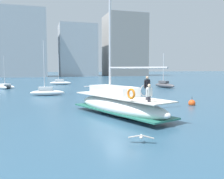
% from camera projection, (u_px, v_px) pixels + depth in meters
% --- Properties ---
extents(ground_plane, '(400.00, 400.00, 0.00)m').
position_uv_depth(ground_plane, '(123.00, 118.00, 17.42)').
color(ground_plane, '#2D516B').
extents(main_sailboat, '(5.67, 9.82, 13.03)m').
position_uv_depth(main_sailboat, '(119.00, 103.00, 18.38)').
color(main_sailboat, white).
rests_on(main_sailboat, ground).
extents(moored_sloop_near, '(4.62, 1.90, 6.37)m').
position_uv_depth(moored_sloop_near, '(60.00, 82.00, 51.72)').
color(moored_sloop_near, white).
rests_on(moored_sloop_near, ground).
extents(moored_sloop_far, '(3.86, 4.03, 5.64)m').
position_uv_depth(moored_sloop_far, '(4.00, 86.00, 41.90)').
color(moored_sloop_far, white).
rests_on(moored_sloop_far, ground).
extents(moored_catamaran, '(4.48, 1.60, 7.06)m').
position_uv_depth(moored_catamaran, '(47.00, 92.00, 31.68)').
color(moored_catamaran, white).
rests_on(moored_catamaran, ground).
extents(moored_cutter_left, '(2.17, 5.27, 6.20)m').
position_uv_depth(moored_cutter_left, '(164.00, 85.00, 43.98)').
color(moored_cutter_left, '#4C4C51').
rests_on(moored_cutter_left, ground).
extents(seagull, '(1.18, 0.63, 0.18)m').
position_uv_depth(seagull, '(141.00, 137.00, 11.64)').
color(seagull, silver).
rests_on(seagull, ground).
extents(mooring_buoy, '(0.67, 0.67, 0.93)m').
position_uv_depth(mooring_buoy, '(192.00, 103.00, 23.43)').
color(mooring_buoy, '#EA4C19').
rests_on(mooring_buoy, ground).
extents(waterfront_buildings, '(79.60, 17.61, 27.08)m').
position_uv_depth(waterfront_buildings, '(53.00, 47.00, 101.82)').
color(waterfront_buildings, beige).
rests_on(waterfront_buildings, ground).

